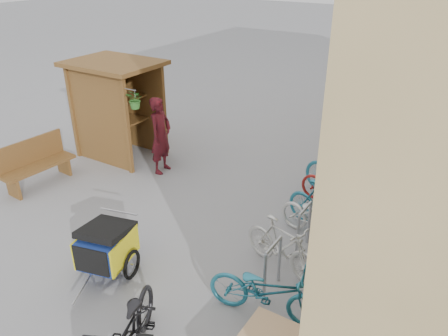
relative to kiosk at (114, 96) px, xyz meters
The scene contains 15 objects.
ground 4.39m from the kiosk, 37.02° to the right, with size 80.00×80.00×0.00m, color gray.
kiosk is the anchor object (origin of this frame).
bike_rack 5.67m from the kiosk, ahead, with size 0.05×5.35×0.86m.
bench 2.42m from the kiosk, 100.71° to the right, with size 0.60×1.68×1.04m.
shopping_carts 7.51m from the kiosk, 32.68° to the left, with size 0.61×2.41×1.09m.
child_trailer 4.79m from the kiosk, 48.00° to the right, with size 1.00×1.58×0.91m.
person_kiosk 1.68m from the kiosk, ahead, with size 0.66×0.43×1.81m, color maroon.
bike_0 6.58m from the kiosk, 27.43° to the right, with size 0.61×1.74×0.91m, color teal.
bike_1 5.93m from the kiosk, 19.47° to the right, with size 0.43×1.52×0.91m, color silver.
bike_2 5.87m from the kiosk, ahead, with size 0.57×1.62×0.85m, color silver.
bike_3 5.80m from the kiosk, ahead, with size 0.45×1.61×0.97m, color teal.
bike_4 5.74m from the kiosk, ahead, with size 0.57×1.63×0.85m, color maroon.
bike_5 5.70m from the kiosk, ahead, with size 0.51×1.79×1.08m, color teal.
bike_6 5.94m from the kiosk, 14.48° to the left, with size 0.54×1.56×0.82m, color #ADAEB2.
bike_7 6.16m from the kiosk, 19.79° to the left, with size 0.45×1.58×0.95m, color black.
Camera 1 is at (4.45, -4.82, 4.71)m, focal length 35.00 mm.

